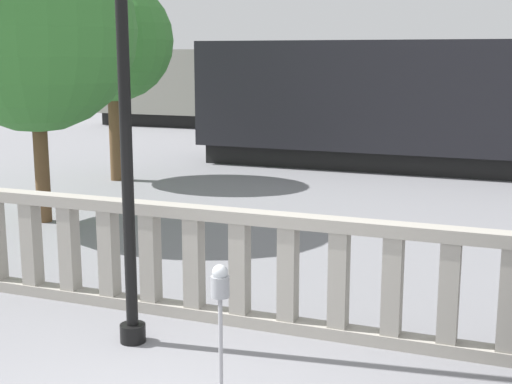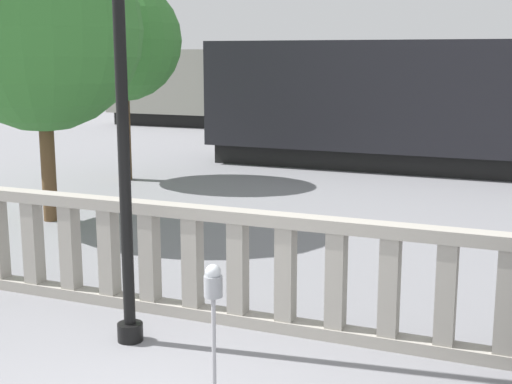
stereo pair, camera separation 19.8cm
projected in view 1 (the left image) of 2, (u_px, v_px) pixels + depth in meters
name	position (u px, v px, depth m)	size (l,w,h in m)	color
balustrade	(264.00, 271.00, 8.05)	(13.10, 0.24, 1.36)	#9E998E
lamppost	(122.00, 11.00, 7.11)	(0.39, 0.39, 5.70)	black
parking_meter	(220.00, 291.00, 6.37)	(0.17, 0.17, 1.25)	#99999E
train_far	(351.00, 88.00, 28.24)	(21.63, 3.16, 3.85)	black
tree_left	(112.00, 41.00, 17.04)	(2.93, 2.93, 4.86)	brown
tree_right	(34.00, 30.00, 12.65)	(3.66, 3.66, 5.34)	brown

